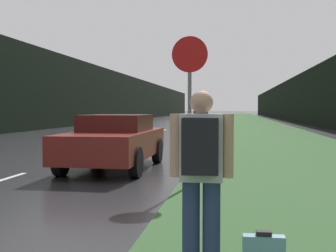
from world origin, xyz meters
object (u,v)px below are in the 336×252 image
(stop_sign, at_px, (190,95))
(delivery_truck, at_px, (201,107))
(car_passing_near, at_px, (115,140))
(hitchhiker_with_backpack, at_px, (201,169))

(stop_sign, relative_size, delivery_truck, 0.37)
(car_passing_near, relative_size, delivery_truck, 0.54)
(stop_sign, distance_m, delivery_truck, 81.33)
(stop_sign, relative_size, hitchhiker_with_backpack, 1.72)
(delivery_truck, bearing_deg, stop_sign, -85.89)
(car_passing_near, distance_m, delivery_truck, 78.94)
(hitchhiker_with_backpack, relative_size, delivery_truck, 0.21)
(hitchhiker_with_backpack, bearing_deg, stop_sign, 95.88)
(stop_sign, height_order, car_passing_near, stop_sign)
(hitchhiker_with_backpack, xyz_separation_m, delivery_truck, (-6.36, 85.27, 0.97))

